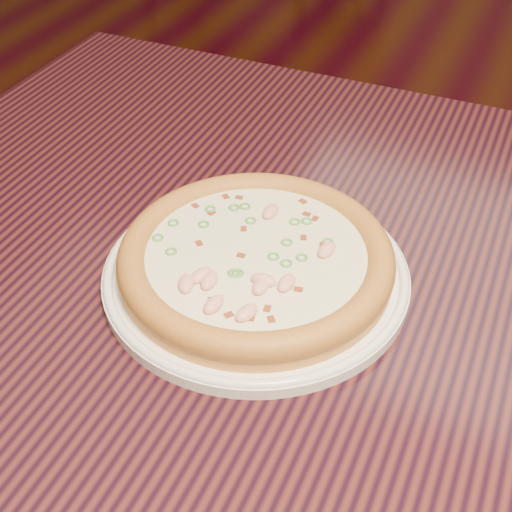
% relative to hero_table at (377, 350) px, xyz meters
% --- Properties ---
extents(hero_table, '(1.20, 0.80, 0.75)m').
position_rel_hero_table_xyz_m(hero_table, '(0.00, 0.00, 0.00)').
color(hero_table, black).
rests_on(hero_table, ground).
extents(plate, '(0.30, 0.30, 0.02)m').
position_rel_hero_table_xyz_m(plate, '(-0.12, -0.05, 0.11)').
color(plate, white).
rests_on(plate, hero_table).
extents(pizza, '(0.27, 0.27, 0.03)m').
position_rel_hero_table_xyz_m(pizza, '(-0.12, -0.05, 0.13)').
color(pizza, '#CA873A').
rests_on(pizza, plate).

